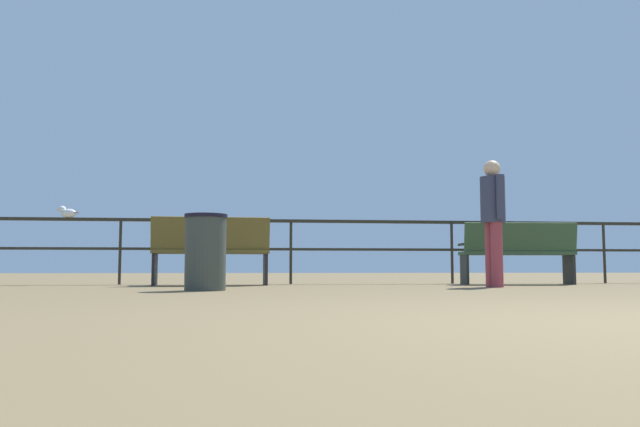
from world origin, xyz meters
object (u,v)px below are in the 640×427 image
at_px(person_by_bench, 493,214).
at_px(trash_bin, 206,252).
at_px(seagull_on_rail, 67,212).
at_px(bench_near_left, 211,248).
at_px(bench_near_right, 518,249).

relative_size(person_by_bench, trash_bin, 1.97).
xyz_separation_m(seagull_on_rail, trash_bin, (2.25, -2.83, -0.66)).
bearing_deg(bench_near_left, person_by_bench, -18.33).
relative_size(bench_near_right, trash_bin, 2.04).
bearing_deg(bench_near_right, seagull_on_rail, 173.82).
bearing_deg(bench_near_left, trash_bin, -88.38).
height_order(bench_near_right, seagull_on_rail, seagull_on_rail).
height_order(bench_near_left, trash_bin, bench_near_left).
height_order(bench_near_right, person_by_bench, person_by_bench).
distance_m(bench_near_right, trash_bin, 4.98).
distance_m(bench_near_left, person_by_bench, 3.92).
bearing_deg(seagull_on_rail, person_by_bench, -18.48).
bearing_deg(trash_bin, person_by_bench, 13.28).
distance_m(seagull_on_rail, trash_bin, 3.67).
xyz_separation_m(bench_near_left, trash_bin, (0.06, -2.09, -0.11)).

